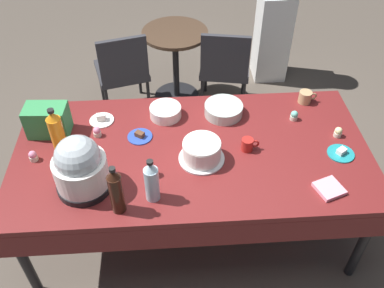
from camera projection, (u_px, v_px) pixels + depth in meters
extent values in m
plane|color=brown|center=(192.00, 223.00, 3.09)|extent=(9.00, 9.00, 0.00)
cube|color=maroon|center=(192.00, 152.00, 2.59)|extent=(2.20, 1.10, 0.04)
cylinder|color=black|center=(25.00, 261.00, 2.45)|extent=(0.06, 0.06, 0.71)
cylinder|color=black|center=(363.00, 242.00, 2.55)|extent=(0.06, 0.06, 0.71)
cylinder|color=black|center=(53.00, 151.00, 3.14)|extent=(0.06, 0.06, 0.71)
cylinder|color=black|center=(319.00, 139.00, 3.24)|extent=(0.06, 0.06, 0.71)
cube|color=maroon|center=(199.00, 236.00, 2.27)|extent=(2.20, 0.01, 0.18)
cube|color=maroon|center=(187.00, 111.00, 3.06)|extent=(2.20, 0.01, 0.18)
cylinder|color=silver|center=(202.00, 158.00, 2.51)|extent=(0.28, 0.28, 0.01)
cylinder|color=white|center=(202.00, 151.00, 2.47)|extent=(0.23, 0.23, 0.12)
cylinder|color=white|center=(202.00, 143.00, 2.43)|extent=(0.22, 0.22, 0.01)
cylinder|color=black|center=(85.00, 184.00, 2.34)|extent=(0.31, 0.31, 0.04)
cylinder|color=white|center=(81.00, 172.00, 2.27)|extent=(0.29, 0.29, 0.17)
sphere|color=#B2BCC1|center=(78.00, 158.00, 2.20)|extent=(0.25, 0.25, 0.25)
cylinder|color=#B2C6BC|center=(224.00, 110.00, 2.81)|extent=(0.26, 0.26, 0.08)
cylinder|color=silver|center=(165.00, 112.00, 2.79)|extent=(0.21, 0.21, 0.08)
cylinder|color=#2D4CB2|center=(140.00, 137.00, 2.66)|extent=(0.16, 0.16, 0.01)
cube|color=brown|center=(140.00, 134.00, 2.65)|extent=(0.07, 0.06, 0.03)
cylinder|color=white|center=(102.00, 120.00, 2.78)|extent=(0.16, 0.16, 0.01)
cube|color=white|center=(101.00, 117.00, 2.76)|extent=(0.06, 0.04, 0.05)
cylinder|color=teal|center=(341.00, 153.00, 2.55)|extent=(0.16, 0.16, 0.01)
cube|color=white|center=(341.00, 151.00, 2.53)|extent=(0.07, 0.07, 0.03)
cylinder|color=beige|center=(338.00, 134.00, 2.66)|extent=(0.05, 0.05, 0.03)
sphere|color=beige|center=(339.00, 131.00, 2.64)|extent=(0.05, 0.05, 0.05)
cylinder|color=beige|center=(34.00, 158.00, 2.50)|extent=(0.05, 0.05, 0.03)
sphere|color=pink|center=(32.00, 155.00, 2.48)|extent=(0.05, 0.05, 0.05)
cylinder|color=beige|center=(97.00, 134.00, 2.66)|extent=(0.05, 0.05, 0.03)
sphere|color=pink|center=(97.00, 130.00, 2.64)|extent=(0.05, 0.05, 0.05)
cylinder|color=beige|center=(154.00, 173.00, 2.41)|extent=(0.05, 0.05, 0.03)
sphere|color=pink|center=(154.00, 170.00, 2.39)|extent=(0.05, 0.05, 0.05)
cylinder|color=beige|center=(294.00, 118.00, 2.78)|extent=(0.05, 0.05, 0.03)
sphere|color=#6BC6B2|center=(294.00, 114.00, 2.76)|extent=(0.05, 0.05, 0.05)
cylinder|color=orange|center=(58.00, 137.00, 2.45)|extent=(0.08, 0.08, 0.28)
cone|color=orange|center=(52.00, 116.00, 2.34)|extent=(0.08, 0.08, 0.05)
cylinder|color=black|center=(51.00, 111.00, 2.32)|extent=(0.04, 0.04, 0.02)
cylinder|color=silver|center=(152.00, 184.00, 2.23)|extent=(0.08, 0.08, 0.22)
cone|color=silver|center=(150.00, 167.00, 2.14)|extent=(0.07, 0.07, 0.05)
cylinder|color=black|center=(150.00, 162.00, 2.11)|extent=(0.04, 0.04, 0.02)
cylinder|color=#33190F|center=(117.00, 194.00, 2.16)|extent=(0.08, 0.08, 0.25)
cone|color=#33190F|center=(113.00, 174.00, 2.05)|extent=(0.07, 0.07, 0.05)
cylinder|color=black|center=(112.00, 169.00, 2.03)|extent=(0.03, 0.03, 0.02)
cylinder|color=#B2231E|center=(247.00, 145.00, 2.55)|extent=(0.07, 0.07, 0.08)
torus|color=#B2231E|center=(255.00, 144.00, 2.55)|extent=(0.05, 0.01, 0.05)
cylinder|color=tan|center=(305.00, 97.00, 2.90)|extent=(0.09, 0.09, 0.08)
torus|color=tan|center=(313.00, 96.00, 2.90)|extent=(0.05, 0.01, 0.05)
cube|color=#338C4C|center=(48.00, 120.00, 2.63)|extent=(0.27, 0.18, 0.20)
cube|color=pink|center=(329.00, 188.00, 2.33)|extent=(0.18, 0.18, 0.02)
cube|color=#333338|center=(122.00, 71.00, 3.81)|extent=(0.54, 0.54, 0.05)
cube|color=#333338|center=(123.00, 60.00, 3.52)|extent=(0.41, 0.14, 0.40)
cylinder|color=black|center=(139.00, 76.00, 4.14)|extent=(0.04, 0.04, 0.40)
cylinder|color=black|center=(101.00, 83.00, 4.05)|extent=(0.04, 0.04, 0.40)
cylinder|color=black|center=(149.00, 98.00, 3.87)|extent=(0.04, 0.04, 0.40)
cylinder|color=black|center=(108.00, 106.00, 3.79)|extent=(0.04, 0.04, 0.40)
cube|color=#333338|center=(225.00, 67.00, 3.85)|extent=(0.51, 0.51, 0.05)
cube|color=#333338|center=(225.00, 57.00, 3.56)|extent=(0.42, 0.11, 0.40)
cylinder|color=black|center=(244.00, 77.00, 4.13)|extent=(0.03, 0.03, 0.40)
cylinder|color=black|center=(206.00, 74.00, 4.16)|extent=(0.03, 0.03, 0.40)
cylinder|color=black|center=(243.00, 100.00, 3.85)|extent=(0.03, 0.03, 0.40)
cylinder|color=black|center=(202.00, 97.00, 3.89)|extent=(0.03, 0.03, 0.40)
cylinder|color=#473323|center=(175.00, 33.00, 3.75)|extent=(0.60, 0.60, 0.03)
cylinder|color=black|center=(176.00, 66.00, 3.99)|extent=(0.06, 0.06, 0.67)
cylinder|color=black|center=(177.00, 95.00, 4.23)|extent=(0.44, 0.44, 0.02)
cube|color=silver|center=(272.00, 37.00, 4.22)|extent=(0.32, 0.32, 0.90)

